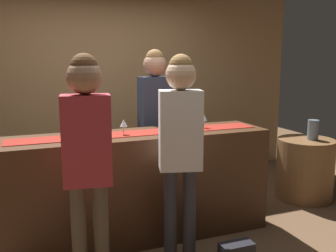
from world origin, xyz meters
name	(u,v)px	position (x,y,z in m)	size (l,w,h in m)	color
ground_plane	(141,235)	(0.00, 0.00, 0.00)	(10.00, 10.00, 0.00)	brown
back_wall	(98,77)	(0.00, 1.90, 1.45)	(6.00, 0.12, 2.90)	tan
bar_counter	(140,186)	(0.00, 0.00, 0.51)	(2.47, 0.60, 1.02)	#472B19
counter_runner_cloth	(139,133)	(0.00, 0.00, 1.02)	(2.35, 0.28, 0.01)	maroon
wine_bottle_green	(73,124)	(-0.59, 0.08, 1.13)	(0.07, 0.07, 0.30)	#194723
wine_bottle_amber	(97,125)	(-0.40, -0.05, 1.13)	(0.07, 0.07, 0.30)	brown
wine_glass_near_customer	(204,118)	(0.67, 0.00, 1.12)	(0.07, 0.07, 0.14)	silver
wine_glass_mid_counter	(124,124)	(-0.16, -0.03, 1.12)	(0.07, 0.07, 0.14)	silver
bartender	(155,111)	(0.36, 0.58, 1.13)	(0.35, 0.25, 1.80)	#26262B
customer_sipping	(180,137)	(0.17, -0.57, 1.08)	(0.38, 0.28, 1.74)	#33333D
customer_browsing	(87,147)	(-0.59, -0.67, 1.08)	(0.37, 0.25, 1.74)	brown
round_side_table	(305,169)	(2.18, 0.23, 0.37)	(0.68, 0.68, 0.74)	brown
vase_on_side_table	(313,130)	(2.23, 0.19, 0.86)	(0.13, 0.13, 0.24)	slate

